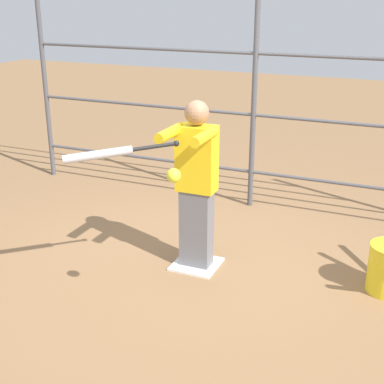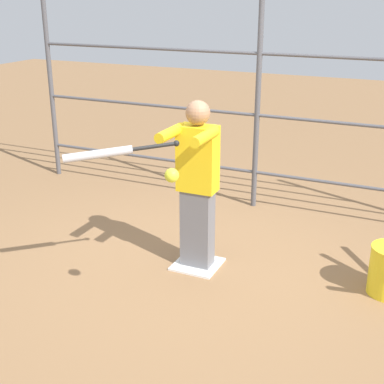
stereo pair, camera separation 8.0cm
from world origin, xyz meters
name	(u,v)px [view 1 (the left image)]	position (x,y,z in m)	size (l,w,h in m)	color
ground_plane	(196,265)	(0.00, 0.00, 0.00)	(24.00, 24.00, 0.00)	olive
home_plate	(196,264)	(0.00, 0.00, 0.01)	(0.40, 0.40, 0.02)	white
fence_backstop	(255,85)	(0.00, -1.60, 1.40)	(5.64, 0.06, 2.79)	#4C4C51
batter	(196,181)	(0.00, 0.02, 0.82)	(0.39, 0.51, 1.51)	slate
baseball_bat_swinging	(108,153)	(0.41, 0.74, 1.21)	(0.71, 0.59, 0.12)	black
softball_in_flight	(174,176)	(-0.26, 1.01, 1.21)	(0.10, 0.10, 0.10)	yellow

